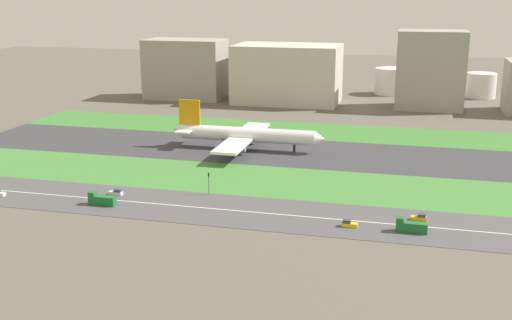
{
  "coord_description": "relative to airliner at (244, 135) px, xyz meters",
  "views": [
    {
      "loc": [
        44.07,
        -245.33,
        64.54
      ],
      "look_at": [
        -8.51,
        -36.5,
        6.0
      ],
      "focal_mm": 44.51,
      "sensor_mm": 36.0,
      "label": 1
    }
  ],
  "objects": [
    {
      "name": "highway_centerline",
      "position": [
        22.95,
        -73.0,
        -6.13
      ],
      "size": [
        266.0,
        0.5,
        0.01
      ],
      "primitive_type": "cube",
      "color": "silver",
      "rests_on": "highway"
    },
    {
      "name": "fuel_tank_west",
      "position": [
        52.08,
        159.0,
        1.94
      ],
      "size": [
        19.41,
        19.41,
        16.35
      ],
      "primitive_type": "cylinder",
      "color": "silver",
      "rests_on": "ground_plane"
    },
    {
      "name": "office_tower",
      "position": [
        74.88,
        114.0,
        15.01
      ],
      "size": [
        36.23,
        25.23,
        42.48
      ],
      "primitive_type": "cube",
      "color": "#9E998E",
      "rests_on": "ground_plane"
    },
    {
      "name": "highway",
      "position": [
        22.95,
        -73.0,
        -6.18
      ],
      "size": [
        280.0,
        28.0,
        0.1
      ],
      "primitive_type": "cube",
      "color": "#4C4C4F",
      "rests_on": "ground_plane"
    },
    {
      "name": "car_1",
      "position": [
        -24.05,
        -68.0,
        -5.31
      ],
      "size": [
        4.4,
        1.8,
        2.0
      ],
      "color": "silver",
      "rests_on": "highway"
    },
    {
      "name": "fuel_tank_centre",
      "position": [
        78.34,
        159.0,
        0.56
      ],
      "size": [
        19.95,
        19.95,
        13.59
      ],
      "primitive_type": "cylinder",
      "color": "silver",
      "rests_on": "ground_plane"
    },
    {
      "name": "ground_plane",
      "position": [
        22.95,
        -0.0,
        -6.23
      ],
      "size": [
        800.0,
        800.0,
        0.0
      ],
      "primitive_type": "plane",
      "color": "#5B564C"
    },
    {
      "name": "airliner",
      "position": [
        0.0,
        0.0,
        0.0
      ],
      "size": [
        65.0,
        56.0,
        19.7
      ],
      "color": "white",
      "rests_on": "runway"
    },
    {
      "name": "traffic_light",
      "position": [
        4.65,
        -60.01,
        -1.94
      ],
      "size": [
        0.36,
        0.5,
        7.2
      ],
      "color": "#4C4C51",
      "rests_on": "highway"
    },
    {
      "name": "terminal_building",
      "position": [
        -67.05,
        114.0,
        11.32
      ],
      "size": [
        46.37,
        26.29,
        35.11
      ],
      "primitive_type": "cube",
      "color": "#9E998E",
      "rests_on": "ground_plane"
    },
    {
      "name": "car_2",
      "position": [
        70.79,
        -68.0,
        -5.31
      ],
      "size": [
        4.4,
        1.8,
        2.0
      ],
      "color": "yellow",
      "rests_on": "highway"
    },
    {
      "name": "truck_2",
      "position": [
        68.37,
        -78.0,
        -4.56
      ],
      "size": [
        8.4,
        2.5,
        4.0
      ],
      "rotation": [
        0.0,
        0.0,
        3.14
      ],
      "color": "#19662D",
      "rests_on": "highway"
    },
    {
      "name": "truck_0",
      "position": [
        -24.1,
        -78.0,
        -4.56
      ],
      "size": [
        8.4,
        2.5,
        4.0
      ],
      "rotation": [
        0.0,
        0.0,
        3.14
      ],
      "color": "#19662D",
      "rests_on": "highway"
    },
    {
      "name": "grass_median_north",
      "position": [
        22.95,
        41.0,
        -6.18
      ],
      "size": [
        280.0,
        36.0,
        0.1
      ],
      "primitive_type": "cube",
      "color": "#3D7A33",
      "rests_on": "ground_plane"
    },
    {
      "name": "runway",
      "position": [
        22.95,
        -0.0,
        -6.18
      ],
      "size": [
        280.0,
        46.0,
        0.1
      ],
      "primitive_type": "cube",
      "color": "#38383D",
      "rests_on": "ground_plane"
    },
    {
      "name": "grass_median_south",
      "position": [
        22.95,
        -41.0,
        -6.18
      ],
      "size": [
        280.0,
        36.0,
        0.1
      ],
      "primitive_type": "cube",
      "color": "#427F38",
      "rests_on": "ground_plane"
    },
    {
      "name": "hangar_building",
      "position": [
        -4.76,
        114.0,
        10.39
      ],
      "size": [
        59.7,
        36.87,
        33.25
      ],
      "primitive_type": "cube",
      "color": "beige",
      "rests_on": "ground_plane"
    },
    {
      "name": "car_4",
      "position": [
        51.64,
        -78.0,
        -5.31
      ],
      "size": [
        4.4,
        1.8,
        2.0
      ],
      "rotation": [
        0.0,
        0.0,
        3.14
      ],
      "color": "yellow",
      "rests_on": "highway"
    },
    {
      "name": "fuel_tank_east",
      "position": [
        106.15,
        159.0,
        1.26
      ],
      "size": [
        17.41,
        17.41,
        14.98
      ],
      "primitive_type": "cylinder",
      "color": "silver",
      "rests_on": "ground_plane"
    }
  ]
}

